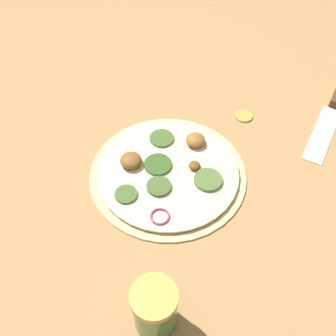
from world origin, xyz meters
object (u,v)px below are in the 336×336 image
object	(u,v)px
pizza	(168,171)
knife	(335,103)
spice_jar	(155,309)
loose_cap	(244,115)

from	to	relation	value
pizza	knife	size ratio (longest dim) A/B	1.32
pizza	spice_jar	distance (m)	0.26
spice_jar	loose_cap	world-z (taller)	spice_jar
spice_jar	loose_cap	xyz separation A→B (m)	(-0.34, 0.28, -0.04)
pizza	knife	world-z (taller)	pizza
pizza	loose_cap	size ratio (longest dim) A/B	7.75
knife	spice_jar	xyz separation A→B (m)	(0.32, -0.47, 0.04)
knife	loose_cap	bearing A→B (deg)	-51.66
spice_jar	pizza	bearing A→B (deg)	160.08
loose_cap	spice_jar	bearing A→B (deg)	-39.01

